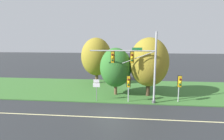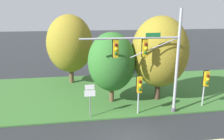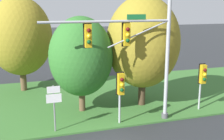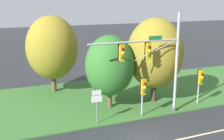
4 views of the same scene
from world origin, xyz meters
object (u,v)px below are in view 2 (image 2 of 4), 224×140
at_px(pedestrian_signal_further_along, 139,87).
at_px(tree_left_of_mast, 112,62).
at_px(traffic_signal_mast, 153,56).
at_px(tree_nearest_road, 70,44).
at_px(route_sign_post, 90,95).
at_px(pedestrian_signal_near_kerb, 206,81).
at_px(tree_behind_signpost, 160,52).

bearing_deg(pedestrian_signal_further_along, tree_left_of_mast, 121.02).
height_order(traffic_signal_mast, tree_left_of_mast, traffic_signal_mast).
height_order(tree_nearest_road, tree_left_of_mast, tree_nearest_road).
relative_size(route_sign_post, tree_nearest_road, 0.35).
relative_size(traffic_signal_mast, pedestrian_signal_near_kerb, 2.56).
distance_m(tree_left_of_mast, tree_behind_signpost, 4.25).
xyz_separation_m(traffic_signal_mast, tree_nearest_road, (-6.27, 8.69, -0.20)).
bearing_deg(traffic_signal_mast, pedestrian_signal_near_kerb, 5.96).
height_order(pedestrian_signal_near_kerb, tree_left_of_mast, tree_left_of_mast).
bearing_deg(tree_left_of_mast, tree_behind_signpost, -1.45).
xyz_separation_m(traffic_signal_mast, pedestrian_signal_further_along, (-0.97, -0.02, -2.34)).
bearing_deg(pedestrian_signal_near_kerb, route_sign_post, -177.70).
bearing_deg(tree_nearest_road, pedestrian_signal_near_kerb, -36.50).
bearing_deg(route_sign_post, tree_behind_signpost, 22.25).
xyz_separation_m(route_sign_post, tree_nearest_road, (-1.57, 8.57, 2.64)).
xyz_separation_m(pedestrian_signal_further_along, tree_left_of_mast, (-1.68, 2.80, 1.35)).
distance_m(tree_nearest_road, tree_left_of_mast, 6.98).
height_order(pedestrian_signal_further_along, tree_behind_signpost, tree_behind_signpost).
bearing_deg(pedestrian_signal_near_kerb, tree_left_of_mast, 163.04).
bearing_deg(tree_left_of_mast, traffic_signal_mast, -46.26).
height_order(pedestrian_signal_further_along, tree_nearest_road, tree_nearest_road).
distance_m(tree_nearest_road, tree_behind_signpost, 9.85).
distance_m(pedestrian_signal_near_kerb, tree_left_of_mast, 7.90).
height_order(traffic_signal_mast, pedestrian_signal_near_kerb, traffic_signal_mast).
relative_size(route_sign_post, tree_behind_signpost, 0.35).
bearing_deg(tree_behind_signpost, pedestrian_signal_further_along, -132.84).
distance_m(pedestrian_signal_further_along, tree_behind_signpost, 4.23).
xyz_separation_m(pedestrian_signal_near_kerb, pedestrian_signal_further_along, (-5.77, -0.53, -0.02)).
height_order(pedestrian_signal_near_kerb, tree_nearest_road, tree_nearest_road).
bearing_deg(tree_nearest_road, route_sign_post, -79.61).
bearing_deg(pedestrian_signal_near_kerb, pedestrian_signal_further_along, -174.80).
distance_m(traffic_signal_mast, tree_behind_signpost, 3.08).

